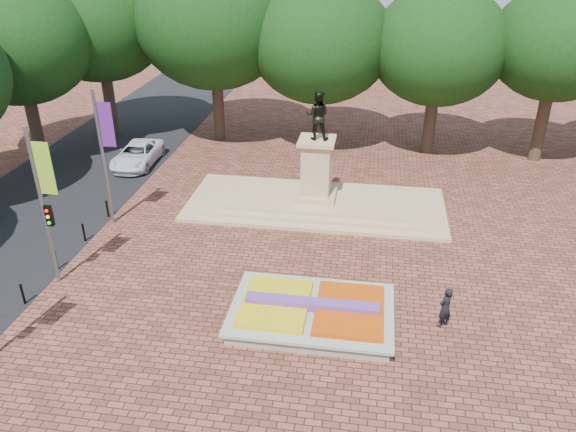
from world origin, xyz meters
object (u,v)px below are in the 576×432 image
object	(u,v)px
flower_bed	(312,312)
monument	(316,192)
van	(137,155)
pedestrian	(445,307)

from	to	relation	value
flower_bed	monument	world-z (taller)	monument
flower_bed	monument	size ratio (longest dim) A/B	0.45
van	pedestrian	xyz separation A→B (m)	(18.04, -13.83, 0.18)
monument	pedestrian	xyz separation A→B (m)	(6.04, -9.57, -0.01)
van	pedestrian	bearing A→B (deg)	-39.53
monument	pedestrian	distance (m)	11.32
van	monument	bearing A→B (deg)	-21.59
monument	pedestrian	bearing A→B (deg)	-57.75
monument	van	bearing A→B (deg)	160.47
van	pedestrian	size ratio (longest dim) A/B	2.86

